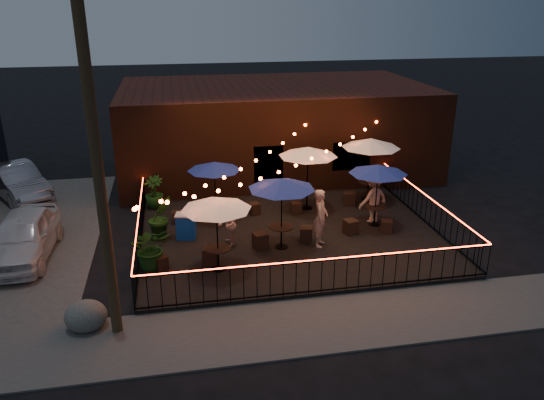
{
  "coord_description": "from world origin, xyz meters",
  "views": [
    {
      "loc": [
        -3.7,
        -14.26,
        7.76
      ],
      "look_at": [
        -0.52,
        2.55,
        1.22
      ],
      "focal_mm": 35.0,
      "sensor_mm": 36.0,
      "label": 1
    }
  ],
  "objects_px": {
    "utility_pole": "(99,179)",
    "cafe_table_0": "(216,205)",
    "cafe_table_3": "(308,152)",
    "cooler": "(186,226)",
    "cafe_table_1": "(214,167)",
    "boulder": "(86,316)",
    "cafe_table_2": "(282,185)",
    "cafe_table_4": "(378,170)",
    "cafe_table_5": "(371,144)"
  },
  "relations": [
    {
      "from": "utility_pole",
      "to": "cafe_table_2",
      "type": "relative_size",
      "value": 2.83
    },
    {
      "from": "cafe_table_0",
      "to": "cafe_table_4",
      "type": "distance_m",
      "value": 6.26
    },
    {
      "from": "cafe_table_0",
      "to": "cooler",
      "type": "bearing_deg",
      "value": 109.39
    },
    {
      "from": "cafe_table_2",
      "to": "cooler",
      "type": "distance_m",
      "value": 3.68
    },
    {
      "from": "utility_pole",
      "to": "cafe_table_2",
      "type": "distance_m",
      "value": 6.32
    },
    {
      "from": "cafe_table_3",
      "to": "cafe_table_4",
      "type": "relative_size",
      "value": 1.15
    },
    {
      "from": "utility_pole",
      "to": "cafe_table_1",
      "type": "relative_size",
      "value": 3.74
    },
    {
      "from": "utility_pole",
      "to": "boulder",
      "type": "bearing_deg",
      "value": 161.78
    },
    {
      "from": "utility_pole",
      "to": "cafe_table_2",
      "type": "xyz_separation_m",
      "value": [
        4.9,
        3.62,
        -1.69
      ]
    },
    {
      "from": "boulder",
      "to": "cafe_table_4",
      "type": "bearing_deg",
      "value": 26.08
    },
    {
      "from": "cafe_table_3",
      "to": "cooler",
      "type": "relative_size",
      "value": 3.34
    },
    {
      "from": "cafe_table_2",
      "to": "cafe_table_0",
      "type": "bearing_deg",
      "value": -151.96
    },
    {
      "from": "cafe_table_2",
      "to": "boulder",
      "type": "height_order",
      "value": "cafe_table_2"
    },
    {
      "from": "cafe_table_3",
      "to": "cafe_table_2",
      "type": "bearing_deg",
      "value": -117.67
    },
    {
      "from": "cafe_table_4",
      "to": "cafe_table_5",
      "type": "bearing_deg",
      "value": 75.26
    },
    {
      "from": "cooler",
      "to": "cafe_table_3",
      "type": "bearing_deg",
      "value": 33.81
    },
    {
      "from": "cafe_table_1",
      "to": "cafe_table_4",
      "type": "xyz_separation_m",
      "value": [
        5.51,
        -1.73,
        0.1
      ]
    },
    {
      "from": "cafe_table_2",
      "to": "cooler",
      "type": "bearing_deg",
      "value": 157.06
    },
    {
      "from": "cafe_table_0",
      "to": "cooler",
      "type": "relative_size",
      "value": 2.58
    },
    {
      "from": "cafe_table_4",
      "to": "cafe_table_2",
      "type": "bearing_deg",
      "value": -162.02
    },
    {
      "from": "cafe_table_5",
      "to": "cafe_table_1",
      "type": "bearing_deg",
      "value": -173.31
    },
    {
      "from": "cafe_table_1",
      "to": "cafe_table_5",
      "type": "distance_m",
      "value": 6.21
    },
    {
      "from": "cafe_table_3",
      "to": "cafe_table_4",
      "type": "distance_m",
      "value": 2.81
    },
    {
      "from": "cafe_table_1",
      "to": "boulder",
      "type": "relative_size",
      "value": 2.21
    },
    {
      "from": "cafe_table_2",
      "to": "cafe_table_5",
      "type": "height_order",
      "value": "cafe_table_5"
    },
    {
      "from": "cooler",
      "to": "cafe_table_0",
      "type": "bearing_deg",
      "value": -58.83
    },
    {
      "from": "cooler",
      "to": "boulder",
      "type": "bearing_deg",
      "value": -107.93
    },
    {
      "from": "cafe_table_3",
      "to": "cafe_table_5",
      "type": "xyz_separation_m",
      "value": [
        2.64,
        0.49,
        0.07
      ]
    },
    {
      "from": "cafe_table_1",
      "to": "cafe_table_3",
      "type": "bearing_deg",
      "value": 3.84
    },
    {
      "from": "cafe_table_5",
      "to": "cooler",
      "type": "height_order",
      "value": "cafe_table_5"
    },
    {
      "from": "cooler",
      "to": "cafe_table_2",
      "type": "bearing_deg",
      "value": -11.16
    },
    {
      "from": "cafe_table_5",
      "to": "boulder",
      "type": "relative_size",
      "value": 3.09
    },
    {
      "from": "cafe_table_1",
      "to": "boulder",
      "type": "distance_m",
      "value": 7.54
    },
    {
      "from": "cafe_table_2",
      "to": "cafe_table_5",
      "type": "xyz_separation_m",
      "value": [
        4.3,
        3.64,
        0.15
      ]
    },
    {
      "from": "cafe_table_2",
      "to": "cafe_table_4",
      "type": "xyz_separation_m",
      "value": [
        3.65,
        1.19,
        -0.11
      ]
    },
    {
      "from": "cafe_table_3",
      "to": "cafe_table_1",
      "type": "bearing_deg",
      "value": -176.16
    },
    {
      "from": "cafe_table_0",
      "to": "cooler",
      "type": "distance_m",
      "value": 3.04
    },
    {
      "from": "cafe_table_0",
      "to": "boulder",
      "type": "height_order",
      "value": "cafe_table_0"
    },
    {
      "from": "cafe_table_4",
      "to": "cafe_table_0",
      "type": "bearing_deg",
      "value": -158.11
    },
    {
      "from": "cafe_table_4",
      "to": "cooler",
      "type": "relative_size",
      "value": 2.91
    },
    {
      "from": "utility_pole",
      "to": "cafe_table_0",
      "type": "xyz_separation_m",
      "value": [
        2.75,
        2.47,
        -1.77
      ]
    },
    {
      "from": "boulder",
      "to": "cafe_table_5",
      "type": "bearing_deg",
      "value": 35.17
    },
    {
      "from": "utility_pole",
      "to": "cooler",
      "type": "height_order",
      "value": "utility_pole"
    },
    {
      "from": "cafe_table_2",
      "to": "cafe_table_4",
      "type": "bearing_deg",
      "value": 17.98
    },
    {
      "from": "utility_pole",
      "to": "cooler",
      "type": "relative_size",
      "value": 9.08
    },
    {
      "from": "cafe_table_4",
      "to": "cafe_table_5",
      "type": "height_order",
      "value": "cafe_table_5"
    },
    {
      "from": "cafe_table_5",
      "to": "cafe_table_3",
      "type": "bearing_deg",
      "value": -169.56
    },
    {
      "from": "cafe_table_4",
      "to": "cooler",
      "type": "bearing_deg",
      "value": 179.26
    },
    {
      "from": "cafe_table_2",
      "to": "cafe_table_3",
      "type": "bearing_deg",
      "value": 62.33
    },
    {
      "from": "cafe_table_0",
      "to": "cooler",
      "type": "height_order",
      "value": "cafe_table_0"
    }
  ]
}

